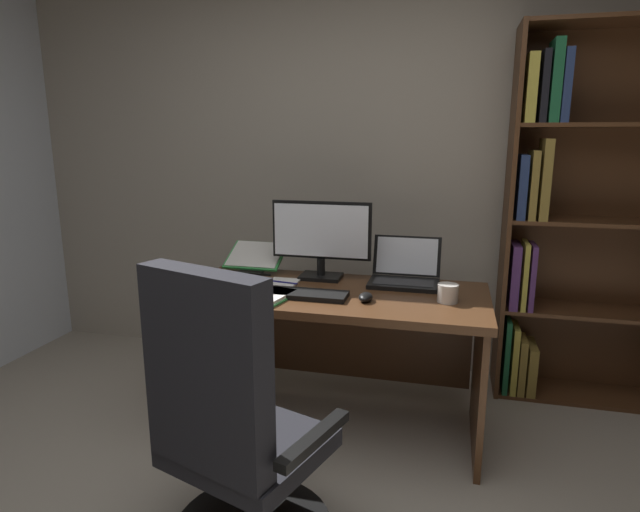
% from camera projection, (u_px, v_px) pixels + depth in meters
% --- Properties ---
extents(wall_back, '(5.35, 0.12, 2.85)m').
position_uv_depth(wall_back, '(379.00, 147.00, 3.33)').
color(wall_back, '#A89E8E').
rests_on(wall_back, ground).
extents(desk, '(1.51, 0.70, 0.74)m').
position_uv_depth(desk, '(336.00, 325.00, 2.74)').
color(desk, '#4C2D19').
rests_on(desk, ground).
extents(bookshelf, '(0.92, 0.33, 2.07)m').
position_uv_depth(bookshelf, '(571.00, 221.00, 2.93)').
color(bookshelf, '#4C2D19').
rests_on(bookshelf, ground).
extents(office_chair, '(0.70, 0.62, 1.09)m').
position_uv_depth(office_chair, '(232.00, 439.00, 1.84)').
color(office_chair, black).
rests_on(office_chair, ground).
extents(monitor, '(0.54, 0.16, 0.42)m').
position_uv_depth(monitor, '(321.00, 239.00, 2.82)').
color(monitor, black).
rests_on(monitor, desk).
extents(laptop, '(0.36, 0.29, 0.23)m').
position_uv_depth(laptop, '(405.00, 274.00, 2.76)').
color(laptop, black).
rests_on(laptop, desk).
extents(keyboard, '(0.42, 0.15, 0.02)m').
position_uv_depth(keyboard, '(304.00, 294.00, 2.54)').
color(keyboard, black).
rests_on(keyboard, desk).
extents(computer_mouse, '(0.06, 0.10, 0.04)m').
position_uv_depth(computer_mouse, '(366.00, 297.00, 2.47)').
color(computer_mouse, black).
rests_on(computer_mouse, desk).
extents(reading_stand_with_book, '(0.32, 0.30, 0.14)m').
position_uv_depth(reading_stand_with_book, '(255.00, 258.00, 3.02)').
color(reading_stand_with_book, black).
rests_on(reading_stand_with_book, desk).
extents(open_binder, '(0.48, 0.36, 0.02)m').
position_uv_depth(open_binder, '(247.00, 293.00, 2.56)').
color(open_binder, green).
rests_on(open_binder, desk).
extents(notepad, '(0.15, 0.21, 0.01)m').
position_uv_depth(notepad, '(282.00, 284.00, 2.74)').
color(notepad, white).
rests_on(notepad, desk).
extents(pen, '(0.14, 0.03, 0.01)m').
position_uv_depth(pen, '(285.00, 282.00, 2.73)').
color(pen, navy).
rests_on(pen, notepad).
extents(coffee_mug, '(0.10, 0.10, 0.09)m').
position_uv_depth(coffee_mug, '(448.00, 293.00, 2.45)').
color(coffee_mug, silver).
rests_on(coffee_mug, desk).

